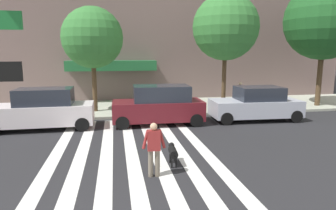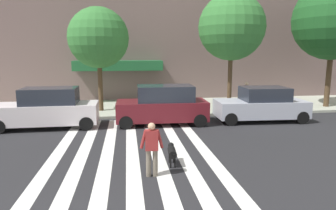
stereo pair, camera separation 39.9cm
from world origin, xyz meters
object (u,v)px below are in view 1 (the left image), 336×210
at_px(street_tree_middle, 226,27).
at_px(pedestrian_dog_walker, 154,147).
at_px(parked_car_third_in_line, 159,105).
at_px(parked_car_fourth_in_line, 256,104).
at_px(dog_on_leash, 173,152).
at_px(street_tree_nearest, 92,38).
at_px(pedestrian_bystander, 240,93).
at_px(street_tree_further, 324,21).
at_px(parked_car_behind_first, 42,110).

relative_size(street_tree_middle, pedestrian_dog_walker, 4.28).
distance_m(parked_car_third_in_line, parked_car_fourth_in_line, 5.35).
relative_size(parked_car_third_in_line, dog_on_leash, 4.49).
distance_m(parked_car_fourth_in_line, street_tree_middle, 5.12).
bearing_deg(parked_car_fourth_in_line, street_tree_nearest, 158.67).
xyz_separation_m(parked_car_third_in_line, street_tree_middle, (4.49, 2.67, 4.17)).
bearing_deg(pedestrian_bystander, street_tree_further, -4.07).
height_order(pedestrian_dog_walker, pedestrian_bystander, pedestrian_bystander).
bearing_deg(street_tree_nearest, street_tree_further, -2.38).
xyz_separation_m(parked_car_behind_first, dog_on_leash, (5.27, -5.69, -0.50)).
height_order(street_tree_nearest, pedestrian_bystander, street_tree_nearest).
bearing_deg(street_tree_nearest, dog_on_leash, -71.67).
distance_m(dog_on_leash, pedestrian_bystander, 10.86).
bearing_deg(dog_on_leash, pedestrian_dog_walker, -131.15).
height_order(parked_car_third_in_line, pedestrian_bystander, parked_car_third_in_line).
height_order(parked_car_behind_first, street_tree_further, street_tree_further).
height_order(street_tree_middle, pedestrian_dog_walker, street_tree_middle).
relative_size(parked_car_third_in_line, pedestrian_bystander, 2.83).
bearing_deg(parked_car_fourth_in_line, dog_on_leash, -135.28).
height_order(parked_car_third_in_line, street_tree_middle, street_tree_middle).
bearing_deg(parked_car_fourth_in_line, pedestrian_bystander, 81.58).
bearing_deg(street_tree_nearest, pedestrian_dog_walker, -77.05).
distance_m(street_tree_middle, pedestrian_dog_walker, 11.56).
bearing_deg(pedestrian_bystander, parked_car_behind_first, -164.47).
bearing_deg(street_tree_further, parked_car_behind_first, -170.56).
height_order(street_tree_further, pedestrian_bystander, street_tree_further).
xyz_separation_m(parked_car_third_in_line, dog_on_leash, (-0.39, -5.68, -0.54)).
bearing_deg(parked_car_fourth_in_line, street_tree_middle, 107.93).
bearing_deg(street_tree_middle, parked_car_fourth_in_line, -72.07).
relative_size(parked_car_fourth_in_line, street_tree_middle, 0.69).
bearing_deg(parked_car_behind_first, street_tree_nearest, 56.57).
bearing_deg(street_tree_further, parked_car_third_in_line, -165.95).
bearing_deg(dog_on_leash, parked_car_third_in_line, 86.06).
relative_size(pedestrian_dog_walker, pedestrian_bystander, 1.00).
relative_size(street_tree_middle, pedestrian_bystander, 4.28).
xyz_separation_m(street_tree_further, pedestrian_bystander, (-5.41, 0.38, -4.62)).
relative_size(street_tree_middle, dog_on_leash, 6.79).
distance_m(pedestrian_dog_walker, dog_on_leash, 1.21).
bearing_deg(street_tree_further, street_tree_nearest, 177.62).
bearing_deg(parked_car_third_in_line, street_tree_nearest, 134.90).
height_order(street_tree_nearest, pedestrian_dog_walker, street_tree_nearest).
xyz_separation_m(parked_car_behind_first, parked_car_fourth_in_line, (11.01, -0.00, -0.07)).
xyz_separation_m(parked_car_fourth_in_line, dog_on_leash, (-5.74, -5.68, -0.43)).
bearing_deg(parked_car_behind_first, street_tree_middle, 14.71).
bearing_deg(parked_car_fourth_in_line, parked_car_third_in_line, 179.99).
xyz_separation_m(parked_car_fourth_in_line, street_tree_nearest, (-8.76, 3.42, 3.63)).
distance_m(parked_car_behind_first, dog_on_leash, 7.77).
relative_size(parked_car_third_in_line, street_tree_nearest, 0.75).
bearing_deg(pedestrian_dog_walker, street_tree_nearest, 102.95).
distance_m(street_tree_further, dog_on_leash, 15.32).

